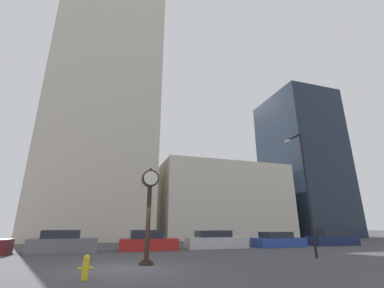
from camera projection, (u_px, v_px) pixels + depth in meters
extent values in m
plane|color=#424247|center=(125.00, 269.00, 10.45)|extent=(200.00, 200.00, 0.00)
cube|color=beige|center=(108.00, 91.00, 37.79)|extent=(13.76, 12.00, 41.21)
cube|color=beige|center=(219.00, 202.00, 37.99)|extent=(17.79, 12.00, 10.01)
cube|color=#1E2838|center=(301.00, 163.00, 44.72)|extent=(9.95, 12.00, 24.17)
cylinder|color=black|center=(146.00, 263.00, 11.50)|extent=(0.65, 0.65, 0.12)
cylinder|color=black|center=(146.00, 261.00, 11.53)|extent=(0.44, 0.44, 0.10)
cylinder|color=black|center=(148.00, 222.00, 12.04)|extent=(0.22, 0.22, 3.27)
cylinder|color=black|center=(150.00, 179.00, 12.67)|extent=(0.82, 0.37, 0.82)
cylinder|color=white|center=(151.00, 178.00, 12.49)|extent=(0.67, 0.02, 0.67)
cylinder|color=white|center=(150.00, 179.00, 12.84)|extent=(0.67, 0.02, 0.67)
sphere|color=black|center=(151.00, 169.00, 12.81)|extent=(0.12, 0.12, 0.12)
cube|color=slate|center=(64.00, 245.00, 16.72)|extent=(4.23, 2.12, 0.90)
cube|color=#232833|center=(62.00, 234.00, 16.86)|extent=(2.36, 1.78, 0.51)
cube|color=red|center=(149.00, 244.00, 18.47)|extent=(4.15, 1.90, 0.80)
cube|color=#232833|center=(146.00, 234.00, 18.62)|extent=(2.29, 1.64, 0.59)
cube|color=#BCBCC1|center=(216.00, 243.00, 20.18)|extent=(4.82, 1.86, 0.83)
cube|color=#232833|center=(213.00, 234.00, 20.32)|extent=(2.66, 1.61, 0.49)
cube|color=#28429E|center=(279.00, 242.00, 21.45)|extent=(4.33, 1.89, 0.71)
cube|color=#232833|center=(276.00, 235.00, 21.57)|extent=(2.39, 1.65, 0.49)
cube|color=#19234C|center=(332.00, 241.00, 23.29)|extent=(4.47, 2.10, 0.78)
cube|color=#232833|center=(329.00, 233.00, 23.43)|extent=(2.49, 1.78, 0.55)
cylinder|color=yellow|center=(85.00, 269.00, 8.34)|extent=(0.20, 0.20, 0.64)
sphere|color=yellow|center=(87.00, 257.00, 8.45)|extent=(0.19, 0.19, 0.19)
cylinder|color=yellow|center=(80.00, 268.00, 8.31)|extent=(0.13, 0.07, 0.07)
cylinder|color=yellow|center=(91.00, 268.00, 8.40)|extent=(0.13, 0.07, 0.07)
cylinder|color=black|center=(308.00, 191.00, 14.96)|extent=(0.14, 0.14, 7.23)
cylinder|color=black|center=(294.00, 137.00, 16.57)|extent=(0.11, 1.20, 0.11)
ellipsoid|color=silver|center=(288.00, 142.00, 17.09)|extent=(0.36, 0.60, 0.24)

